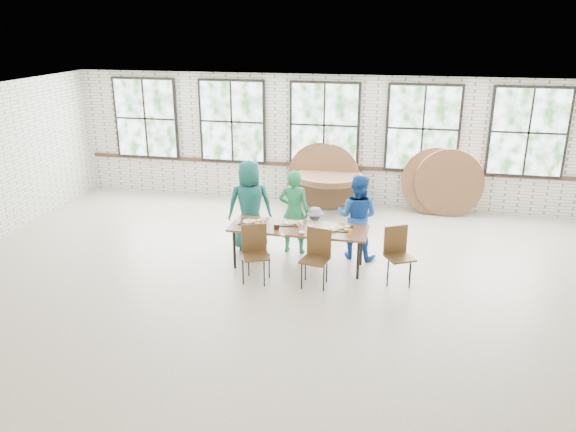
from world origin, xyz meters
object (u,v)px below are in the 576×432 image
dining_table (298,230)px  chair_near_right (317,252)px  chair_near_left (255,248)px  storage_table (329,182)px

dining_table → chair_near_right: (0.42, -0.60, -0.13)m
chair_near_left → storage_table: (0.71, 3.79, 0.13)m
dining_table → chair_near_left: chair_near_left is taller
chair_near_left → chair_near_right: (1.04, 0.04, 0.00)m
chair_near_right → chair_near_left: bearing=-165.8°
chair_near_left → storage_table: chair_near_left is taller
chair_near_right → storage_table: (-0.32, 3.75, 0.13)m
chair_near_right → storage_table: size_ratio=0.53×
chair_near_left → chair_near_right: bearing=-21.1°
dining_table → chair_near_left: size_ratio=2.54×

